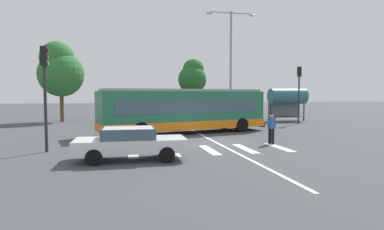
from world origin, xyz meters
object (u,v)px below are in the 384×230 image
(parked_car_red, at_px, (136,112))
(twin_arm_street_lamp, at_px, (231,56))
(traffic_light_far_corner, at_px, (299,86))
(background_tree_right, at_px, (193,77))
(traffic_light_near_corner, at_px, (45,82))
(bus_stop_shelter, at_px, (288,97))
(parked_car_black, at_px, (161,112))
(city_transit_bus, at_px, (185,110))
(parked_car_charcoal, at_px, (188,112))
(pedestrian_crossing_street, at_px, (271,126))
(foreground_sedan, at_px, (130,142))
(background_tree_left, at_px, (60,70))

(parked_car_red, relative_size, twin_arm_street_lamp, 0.45)
(traffic_light_far_corner, height_order, background_tree_right, background_tree_right)
(traffic_light_near_corner, xyz_separation_m, bus_stop_shelter, (19.71, 13.29, -0.87))
(parked_car_black, bearing_deg, parked_car_red, 175.24)
(traffic_light_near_corner, xyz_separation_m, twin_arm_street_lamp, (13.51, 12.66, 2.97))
(city_transit_bus, bearing_deg, background_tree_right, 75.24)
(parked_car_black, height_order, bus_stop_shelter, bus_stop_shelter)
(traffic_light_near_corner, bearing_deg, twin_arm_street_lamp, 43.15)
(parked_car_charcoal, height_order, background_tree_right, background_tree_right)
(pedestrian_crossing_street, xyz_separation_m, parked_car_charcoal, (-0.89, 17.99, -0.20))
(foreground_sedan, distance_m, traffic_light_near_corner, 5.30)
(bus_stop_shelter, relative_size, background_tree_left, 0.49)
(pedestrian_crossing_street, xyz_separation_m, foreground_sedan, (-7.62, -2.64, -0.20))
(pedestrian_crossing_street, height_order, traffic_light_far_corner, traffic_light_far_corner)
(parked_car_red, bearing_deg, city_transit_bus, -77.52)
(parked_car_red, bearing_deg, twin_arm_street_lamp, -33.88)
(parked_car_red, bearing_deg, foreground_sedan, -93.24)
(foreground_sedan, height_order, parked_car_black, same)
(twin_arm_street_lamp, xyz_separation_m, background_tree_right, (-2.01, 7.28, -1.59))
(background_tree_left, bearing_deg, parked_car_charcoal, 2.63)
(pedestrian_crossing_street, xyz_separation_m, background_tree_right, (0.09, 20.02, 3.70))
(traffic_light_far_corner, relative_size, background_tree_left, 0.67)
(traffic_light_near_corner, xyz_separation_m, background_tree_left, (-2.24, 17.32, 1.77))
(city_transit_bus, bearing_deg, background_tree_left, 130.94)
(parked_car_charcoal, relative_size, twin_arm_street_lamp, 0.44)
(parked_car_charcoal, bearing_deg, bus_stop_shelter, -26.64)
(traffic_light_far_corner, distance_m, background_tree_right, 12.32)
(foreground_sedan, bearing_deg, parked_car_black, 79.46)
(pedestrian_crossing_street, bearing_deg, parked_car_charcoal, 92.84)
(parked_car_red, bearing_deg, background_tree_right, 13.36)
(background_tree_left, bearing_deg, parked_car_red, 8.43)
(pedestrian_crossing_street, bearing_deg, background_tree_left, 128.08)
(parked_car_black, xyz_separation_m, parked_car_charcoal, (2.84, -0.26, 0.00))
(parked_car_black, bearing_deg, traffic_light_far_corner, -33.59)
(city_transit_bus, relative_size, parked_car_red, 2.64)
(traffic_light_far_corner, distance_m, twin_arm_street_lamp, 6.78)
(bus_stop_shelter, bearing_deg, background_tree_left, 169.59)
(city_transit_bus, bearing_deg, bus_stop_shelter, 32.12)
(city_transit_bus, xyz_separation_m, parked_car_black, (-0.10, 12.38, -0.82))
(background_tree_right, bearing_deg, twin_arm_street_lamp, -74.54)
(parked_car_black, xyz_separation_m, background_tree_right, (3.83, 1.77, 3.90))
(pedestrian_crossing_street, height_order, bus_stop_shelter, bus_stop_shelter)
(pedestrian_crossing_street, bearing_deg, traffic_light_near_corner, 179.58)
(city_transit_bus, height_order, parked_car_charcoal, city_transit_bus)
(twin_arm_street_lamp, distance_m, background_tree_right, 7.72)
(traffic_light_near_corner, height_order, background_tree_right, background_tree_right)
(foreground_sedan, xyz_separation_m, parked_car_charcoal, (6.72, 20.63, 0.00))
(background_tree_left, bearing_deg, twin_arm_street_lamp, -16.48)
(pedestrian_crossing_street, bearing_deg, parked_car_red, 109.18)
(pedestrian_crossing_street, bearing_deg, parked_car_black, 101.56)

